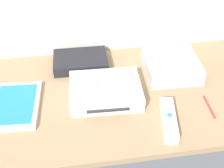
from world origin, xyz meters
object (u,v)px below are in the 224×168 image
at_px(stylus_pen, 209,106).
at_px(remote_classic_pad, 108,84).
at_px(game_console, 105,91).
at_px(mini_computer, 171,65).
at_px(remote_wand, 169,119).
at_px(game_case, 15,105).
at_px(network_router, 81,61).

bearing_deg(stylus_pen, remote_classic_pad, 163.19).
xyz_separation_m(game_console, remote_classic_pad, (0.01, -0.01, 0.03)).
bearing_deg(mini_computer, stylus_pen, -71.05).
distance_m(game_console, remote_classic_pad, 0.03).
bearing_deg(mini_computer, remote_classic_pad, -157.33).
height_order(game_console, remote_classic_pad, remote_classic_pad).
relative_size(game_console, remote_wand, 1.43).
distance_m(game_case, remote_wand, 0.44).
height_order(mini_computer, game_case, mini_computer).
bearing_deg(game_console, network_router, 113.05).
distance_m(network_router, remote_classic_pad, 0.19).
xyz_separation_m(network_router, remote_wand, (0.22, -0.30, -0.00)).
xyz_separation_m(mini_computer, remote_wand, (-0.08, -0.22, -0.01)).
xyz_separation_m(game_console, network_router, (-0.06, 0.17, -0.00)).
bearing_deg(remote_classic_pad, stylus_pen, -25.66).
bearing_deg(remote_classic_pad, mini_computer, 13.81).
relative_size(mini_computer, remote_classic_pad, 1.14).
bearing_deg(game_case, network_router, 44.64).
xyz_separation_m(mini_computer, game_case, (-0.50, -0.09, -0.02)).
bearing_deg(remote_wand, game_case, 173.48).
bearing_deg(network_router, game_case, -138.00).
height_order(game_case, remote_classic_pad, remote_classic_pad).
relative_size(mini_computer, game_case, 0.88).
height_order(network_router, stylus_pen, network_router).
relative_size(network_router, stylus_pen, 2.03).
relative_size(game_console, remote_classic_pad, 1.40).
relative_size(remote_wand, stylus_pen, 1.69).
xyz_separation_m(game_case, remote_classic_pad, (0.27, 0.00, 0.05)).
distance_m(game_case, network_router, 0.27).
bearing_deg(game_case, remote_wand, -13.01).
bearing_deg(remote_classic_pad, game_console, 133.14).
bearing_deg(game_console, remote_classic_pad, -35.38).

